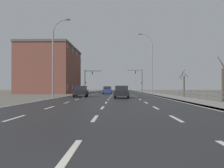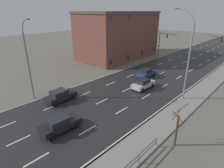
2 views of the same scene
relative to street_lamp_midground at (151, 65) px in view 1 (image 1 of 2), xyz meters
The scene contains 15 objects.
ground_plane 10.89m from the street_lamp_midground, 143.46° to the left, with size 160.00×160.00×0.12m.
road_asphalt_strip 19.85m from the street_lamp_midground, 113.02° to the left, with size 14.00×120.00×0.03m.
sidewalk_right 18.41m from the street_lamp_midground, 86.77° to the left, with size 3.00×120.00×0.12m.
guardrail 24.92m from the street_lamp_midground, 84.34° to the right, with size 0.07×26.86×1.00m.
street_lamp_midground is the anchor object (origin of this frame).
street_lamp_left_bank 20.27m from the street_lamp_midground, 137.29° to the right, with size 2.40×0.24×10.51m.
traffic_signal_right 21.00m from the street_lamp_midground, 90.55° to the left, with size 4.11×0.36×6.37m.
traffic_signal_left 25.09m from the street_lamp_midground, 125.54° to the left, with size 4.58×0.36×6.14m.
car_mid_centre 10.66m from the street_lamp_midground, 153.60° to the left, with size 1.89×4.13×1.57m.
car_near_right 17.15m from the street_lamp_midground, 134.85° to the right, with size 1.94×4.15×1.57m.
car_far_right 7.68m from the street_lamp_midground, behind, with size 1.93×4.15×1.57m.
car_near_left 17.16m from the street_lamp_midground, 111.02° to the right, with size 1.94×4.15×1.57m.
brick_building 25.33m from the street_lamp_midground, 151.54° to the left, with size 11.27×19.94×11.09m.
bare_tree_near 22.87m from the street_lamp_midground, 80.51° to the right, with size 1.03×0.98×4.36m.
bare_tree_mid 10.90m from the street_lamp_midground, 69.96° to the right, with size 1.27×1.31×4.12m.
Camera 1 is at (0.96, -2.99, 1.37)m, focal length 38.45 mm.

